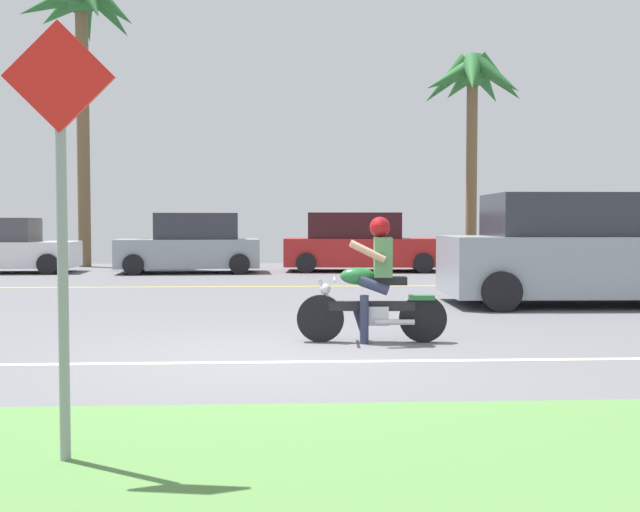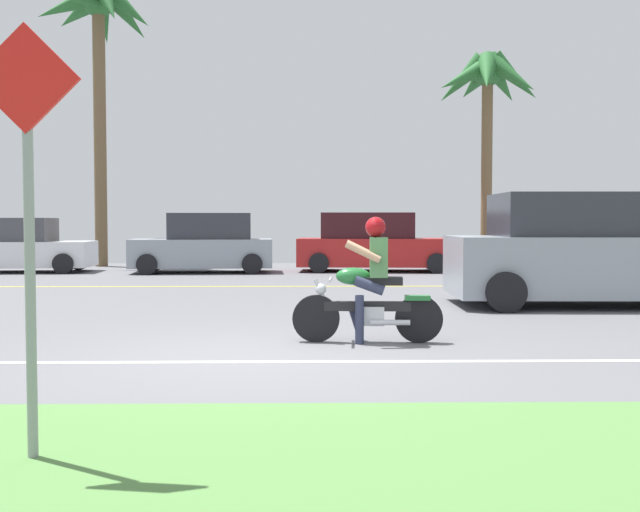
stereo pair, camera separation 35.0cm
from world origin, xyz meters
The scene contains 11 objects.
ground centered at (0.00, 3.00, -0.02)m, with size 56.00×30.00×0.04m, color slate.
grass_median centered at (0.00, -4.10, 0.03)m, with size 56.00×3.80×0.06m, color #548442.
lane_line_near centered at (0.00, -0.23, 0.00)m, with size 50.40×0.12×0.01m, color silver.
lane_line_far centered at (0.00, 8.68, 0.00)m, with size 50.40×0.12×0.01m, color yellow.
motorcyclist centered at (1.17, 1.01, 0.62)m, with size 1.76×0.58×1.48m.
suv_nearby centered at (5.32, 4.86, 0.92)m, with size 4.99×2.34×1.89m.
parked_car_1 centered at (-2.42, 13.30, 0.77)m, with size 3.99×2.10×1.66m.
parked_car_2 centered at (2.36, 13.76, 0.78)m, with size 4.61×2.24×1.67m.
palm_tree_1 centered at (5.86, 14.93, 5.43)m, with size 3.39×3.45×6.53m.
palm_tree_2 centered at (-6.08, 16.31, 7.63)m, with size 3.91×3.84×9.12m.
street_sign centered at (-1.14, -3.47, 1.54)m, with size 0.62×0.06×2.53m.
Camera 1 is at (0.09, -7.78, 1.42)m, focal length 42.40 mm.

